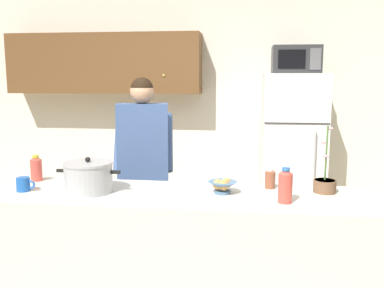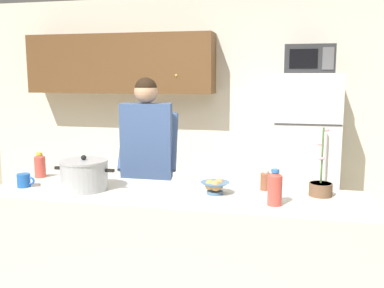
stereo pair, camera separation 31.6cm
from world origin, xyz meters
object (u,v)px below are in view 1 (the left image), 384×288
at_px(bread_bowl, 223,186).
at_px(person_near_pot, 143,152).
at_px(coffee_mug, 24,184).
at_px(refrigerator, 292,156).
at_px(cooking_pot, 88,177).
at_px(bottle_near_edge, 270,178).
at_px(potted_orchid, 325,183).
at_px(microwave, 296,60).
at_px(bottle_mid_counter, 285,186).
at_px(bottle_far_corner, 36,168).

bearing_deg(bread_bowl, person_near_pot, 134.38).
bearing_deg(coffee_mug, refrigerator, 43.95).
relative_size(cooking_pot, bottle_near_edge, 3.11).
distance_m(person_near_pot, potted_orchid, 1.53).
relative_size(microwave, potted_orchid, 1.06).
xyz_separation_m(bread_bowl, bottle_mid_counter, (0.39, -0.16, 0.06)).
height_order(bottle_near_edge, bottle_far_corner, bottle_far_corner).
relative_size(microwave, person_near_pot, 0.28).
bearing_deg(bread_bowl, bottle_mid_counter, -22.64).
xyz_separation_m(refrigerator, potted_orchid, (0.04, -1.69, 0.12)).
relative_size(bottle_near_edge, bottle_mid_counter, 0.64).
bearing_deg(potted_orchid, coffee_mug, -173.70).
distance_m(bottle_near_edge, potted_orchid, 0.36).
distance_m(refrigerator, bottle_mid_counter, 1.99).
xyz_separation_m(refrigerator, bread_bowl, (-0.64, -1.80, 0.11)).
height_order(bread_bowl, bottle_far_corner, bottle_far_corner).
height_order(coffee_mug, bottle_mid_counter, bottle_mid_counter).
bearing_deg(person_near_pot, refrigerator, 38.15).
xyz_separation_m(person_near_pot, bread_bowl, (0.72, -0.73, -0.08)).
height_order(refrigerator, bottle_mid_counter, refrigerator).
height_order(bread_bowl, potted_orchid, potted_orchid).
bearing_deg(bottle_near_edge, bottle_mid_counter, -78.11).
distance_m(microwave, bottle_mid_counter, 2.13).
relative_size(person_near_pot, cooking_pot, 3.84).
height_order(cooking_pot, bread_bowl, cooking_pot).
bearing_deg(refrigerator, potted_orchid, -88.75).
bearing_deg(microwave, cooking_pot, -129.62).
bearing_deg(bottle_far_corner, coffee_mug, -79.20).
xyz_separation_m(microwave, cooking_pot, (-1.54, -1.86, -0.84)).
bearing_deg(bottle_near_edge, microwave, 78.67).
bearing_deg(cooking_pot, potted_orchid, 6.89).
bearing_deg(bread_bowl, cooking_pot, -174.94).
height_order(bread_bowl, bottle_near_edge, bottle_near_edge).
bearing_deg(coffee_mug, bread_bowl, 4.78).
bearing_deg(bottle_mid_counter, cooking_pot, 176.25).
distance_m(person_near_pot, bread_bowl, 1.03).
bearing_deg(bottle_near_edge, refrigerator, 78.82).
bearing_deg(refrigerator, bottle_far_corner, -141.54).
bearing_deg(cooking_pot, bread_bowl, 5.06).
height_order(cooking_pot, potted_orchid, potted_orchid).
bearing_deg(cooking_pot, bottle_mid_counter, -3.75).
xyz_separation_m(microwave, person_near_pot, (-1.36, -1.05, -0.81)).
height_order(cooking_pot, coffee_mug, cooking_pot).
height_order(refrigerator, cooking_pot, refrigerator).
bearing_deg(potted_orchid, bottle_near_edge, 169.59).
distance_m(coffee_mug, bread_bowl, 1.35).
xyz_separation_m(refrigerator, coffee_mug, (-1.99, -1.91, 0.11)).
height_order(coffee_mug, bottle_far_corner, bottle_far_corner).
relative_size(person_near_pot, bottle_mid_counter, 7.60).
xyz_separation_m(person_near_pot, bottle_near_edge, (1.04, -0.56, -0.07)).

